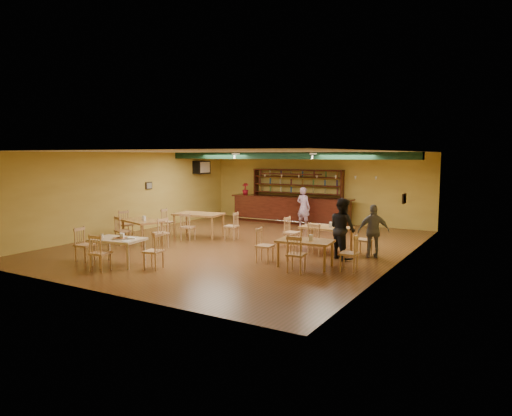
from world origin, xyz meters
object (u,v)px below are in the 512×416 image
Objects in this scene: bar_counter at (290,210)px; dining_table_d at (305,253)px; dining_table_a at (199,225)px; patron_right_a at (342,228)px; patron_bar at (303,207)px; dining_table_c at (142,231)px; dining_table_b at (326,239)px; near_table at (118,252)px.

bar_counter reaches higher than dining_table_d.
patron_right_a is (5.65, -0.82, 0.44)m from dining_table_a.
patron_bar is (-2.84, 6.02, 0.46)m from dining_table_d.
bar_counter is 3.86× the size of dining_table_d.
dining_table_c is 0.91× the size of patron_bar.
patron_right_a reaches higher than dining_table_c.
patron_bar is at bearing 51.21° from dining_table_a.
dining_table_a is at bearing 67.75° from patron_bar.
dining_table_b is 6.11m from dining_table_c.
dining_table_b is 1.06× the size of dining_table_d.
dining_table_d is at bearing 124.14° from patron_bar.
patron_bar is (-2.54, 3.84, 0.44)m from dining_table_b.
dining_table_d is at bearing 104.77° from patron_right_a.
bar_counter is at bearing 129.71° from dining_table_b.
dining_table_b is (4.85, -0.02, -0.05)m from dining_table_a.
near_table is at bearing -93.16° from bar_counter.
near_table is 8.52m from patron_bar.
bar_counter reaches higher than dining_table_c.
dining_table_d is at bearing 14.19° from dining_table_c.
bar_counter is at bearing 88.21° from dining_table_c.
bar_counter is at bearing -16.99° from patron_right_a.
dining_table_d is (3.83, -6.85, -0.21)m from bar_counter.
bar_counter is 6.85m from dining_table_c.
patron_right_a is at bearing 26.34° from dining_table_c.
dining_table_b is 2.20m from dining_table_d.
near_table is (-4.34, -2.35, 0.01)m from dining_table_d.
dining_table_b reaches higher than dining_table_c.
dining_table_a is at bearing -105.87° from bar_counter.
bar_counter is at bearing 113.59° from dining_table_d.
dining_table_d is at bearing -79.56° from dining_table_b.
bar_counter is 7.85m from dining_table_d.
bar_counter reaches higher than dining_table_a.
patron_right_a is at bearing 134.64° from patron_bar.
dining_table_a reaches higher than near_table.
patron_right_a is at bearing 29.44° from near_table.
bar_counter is 3.16× the size of patron_right_a.
dining_table_c reaches higher than near_table.
dining_table_d is (6.14, -0.41, -0.02)m from dining_table_c.
dining_table_c is 6.16m from dining_table_d.
patron_bar is (0.99, -0.83, 0.25)m from bar_counter.
dining_table_c is at bearing 43.00° from patron_right_a.
dining_table_b is 1.23m from patron_right_a.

